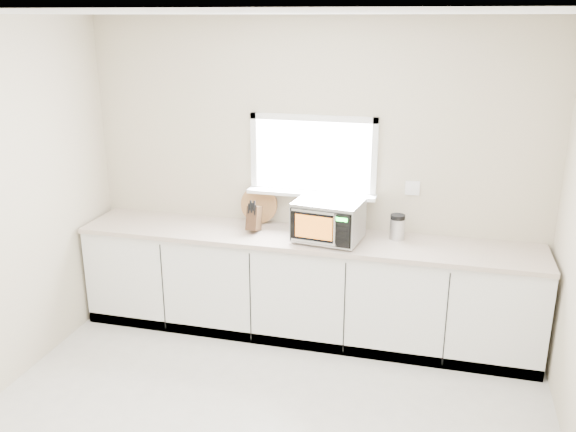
% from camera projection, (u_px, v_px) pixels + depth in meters
% --- Properties ---
extents(back_wall, '(4.00, 0.17, 2.70)m').
position_uv_depth(back_wall, '(313.00, 176.00, 5.28)').
color(back_wall, '#C4B49C').
rests_on(back_wall, ground).
extents(cabinets, '(3.92, 0.60, 0.88)m').
position_uv_depth(cabinets, '(305.00, 288.00, 5.30)').
color(cabinets, white).
rests_on(cabinets, ground).
extents(countertop, '(3.92, 0.64, 0.04)m').
position_uv_depth(countertop, '(305.00, 238.00, 5.14)').
color(countertop, beige).
rests_on(countertop, cabinets).
extents(microwave, '(0.58, 0.49, 0.34)m').
position_uv_depth(microwave, '(328.00, 220.00, 4.98)').
color(microwave, black).
rests_on(microwave, countertop).
extents(knife_block, '(0.10, 0.20, 0.29)m').
position_uv_depth(knife_block, '(254.00, 218.00, 5.21)').
color(knife_block, '#462E19').
rests_on(knife_block, countertop).
extents(cutting_board, '(0.33, 0.08, 0.33)m').
position_uv_depth(cutting_board, '(259.00, 205.00, 5.43)').
color(cutting_board, '#A17A3E').
rests_on(cutting_board, countertop).
extents(coffee_grinder, '(0.15, 0.15, 0.22)m').
position_uv_depth(coffee_grinder, '(397.00, 227.00, 5.04)').
color(coffee_grinder, silver).
rests_on(coffee_grinder, countertop).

